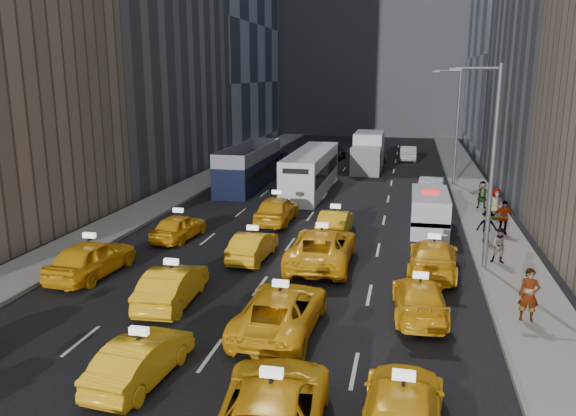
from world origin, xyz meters
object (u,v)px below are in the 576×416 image
at_px(city_bus, 311,172).
at_px(pedestrian_0, 529,295).
at_px(double_decker, 250,167).
at_px(box_truck, 368,152).
at_px(nypd_van, 429,212).

bearing_deg(city_bus, pedestrian_0, -66.40).
bearing_deg(double_decker, box_truck, 52.52).
bearing_deg(double_decker, pedestrian_0, -49.44).
relative_size(nypd_van, double_decker, 0.49).
distance_m(city_bus, pedestrian_0, 23.91).
height_order(nypd_van, pedestrian_0, nypd_van).
bearing_deg(nypd_van, pedestrian_0, -78.35).
bearing_deg(pedestrian_0, nypd_van, 108.37).
bearing_deg(pedestrian_0, box_truck, 108.40).
relative_size(double_decker, box_truck, 1.46).
xyz_separation_m(nypd_van, pedestrian_0, (3.03, -12.04, 0.08)).
bearing_deg(pedestrian_0, city_bus, 122.62).
bearing_deg(double_decker, nypd_van, -32.72).
bearing_deg(city_bus, double_decker, 165.22).
xyz_separation_m(nypd_van, double_decker, (-13.35, 9.89, 0.54)).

